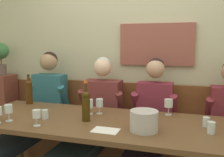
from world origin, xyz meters
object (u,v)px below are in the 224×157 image
object	(u,v)px
wall_bench	(127,141)
water_tumbler_right	(211,128)
wine_glass_center_front	(90,104)
wine_glass_right_end	(169,104)
person_left_seat	(33,113)
wine_bottle_green_tall	(29,91)
person_center_right_seat	(149,128)
ice_bucket	(144,121)
wine_glass_left_end	(37,115)
person_center_left_seat	(91,121)
potted_plant	(1,54)
water_tumbler_left	(45,114)
water_tumbler_center	(206,122)
wine_glass_center_rear	(8,109)
wine_bottle_clear_water	(86,105)
wine_glass_mid_right	(99,104)
dining_table	(109,128)

from	to	relation	value
wall_bench	water_tumbler_right	size ratio (longest dim) A/B	31.04
wine_glass_center_front	wine_glass_right_end	world-z (taller)	wine_glass_right_end
person_left_seat	water_tumbler_right	xyz separation A→B (m)	(1.83, -0.40, 0.15)
wine_bottle_green_tall	person_center_right_seat	bearing A→B (deg)	-1.68
wall_bench	person_left_seat	world-z (taller)	person_left_seat
ice_bucket	wine_glass_left_end	bearing A→B (deg)	-170.97
person_center_left_seat	potted_plant	xyz separation A→B (m)	(-1.45, 0.42, 0.65)
water_tumbler_left	water_tumbler_center	xyz separation A→B (m)	(1.38, 0.19, -0.00)
wine_glass_right_end	water_tumbler_right	xyz separation A→B (m)	(0.35, -0.42, -0.06)
wine_glass_center_rear	water_tumbler_center	xyz separation A→B (m)	(1.65, 0.34, -0.07)
wine_glass_center_front	potted_plant	world-z (taller)	potted_plant
person_center_left_seat	wine_glass_left_end	bearing A→B (deg)	-110.32
ice_bucket	person_center_right_seat	bearing A→B (deg)	93.77
water_tumbler_right	wine_bottle_green_tall	bearing A→B (deg)	167.56
wine_bottle_green_tall	wine_bottle_clear_water	world-z (taller)	wine_bottle_clear_water
wine_bottle_green_tall	water_tumbler_center	xyz separation A→B (m)	(1.86, -0.25, -0.11)
person_center_right_seat	wine_glass_center_rear	distance (m)	1.30
wine_glass_right_end	water_tumbler_left	distance (m)	1.15
wine_bottle_green_tall	wine_bottle_clear_water	distance (m)	0.94
person_left_seat	wine_glass_mid_right	xyz separation A→B (m)	(0.84, -0.13, 0.20)
water_tumbler_right	water_tumbler_center	xyz separation A→B (m)	(-0.03, 0.16, -0.01)
wine_bottle_clear_water	wine_glass_left_end	bearing A→B (deg)	-143.87
person_left_seat	wine_glass_right_end	size ratio (longest dim) A/B	8.73
dining_table	water_tumbler_right	bearing A→B (deg)	-4.66
wine_glass_center_front	wine_glass_left_end	bearing A→B (deg)	-122.41
person_center_right_seat	water_tumbler_center	bearing A→B (deg)	-23.15
ice_bucket	wine_glass_mid_right	xyz separation A→B (m)	(-0.50, 0.36, 0.02)
ice_bucket	wine_glass_left_end	size ratio (longest dim) A/B	1.63
dining_table	wine_glass_center_front	world-z (taller)	wine_glass_center_front
wine_glass_center_rear	wine_glass_right_end	distance (m)	1.46
person_left_seat	wine_glass_center_rear	distance (m)	0.64
ice_bucket	wine_glass_mid_right	world-z (taller)	ice_bucket
person_left_seat	wine_glass_center_front	bearing A→B (deg)	-13.08
water_tumbler_center	potted_plant	size ratio (longest dim) A/B	0.18
person_center_left_seat	water_tumbler_center	size ratio (longest dim) A/B	16.81
ice_bucket	wine_glass_right_end	distance (m)	0.53
dining_table	wine_glass_center_front	distance (m)	0.33
wine_glass_center_rear	potted_plant	distance (m)	1.41
wine_bottle_clear_water	wine_glass_center_front	distance (m)	0.22
wine_bottle_clear_water	ice_bucket	bearing A→B (deg)	-11.48
potted_plant	wine_glass_right_end	bearing A→B (deg)	-10.09
wine_bottle_green_tall	dining_table	bearing A→B (deg)	-18.37
wine_bottle_green_tall	wine_glass_left_end	bearing A→B (deg)	-51.14
person_center_left_seat	wine_bottle_clear_water	distance (m)	0.48
wall_bench	wine_bottle_clear_water	world-z (taller)	wine_bottle_clear_water
wine_bottle_clear_water	wine_glass_mid_right	world-z (taller)	wine_bottle_clear_water
wine_bottle_clear_water	wine_glass_left_end	world-z (taller)	wine_bottle_clear_water
person_left_seat	wine_glass_left_end	size ratio (longest dim) A/B	9.82
wine_glass_mid_right	wine_glass_center_rear	bearing A→B (deg)	-146.62
person_left_seat	water_tumbler_center	bearing A→B (deg)	-7.59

